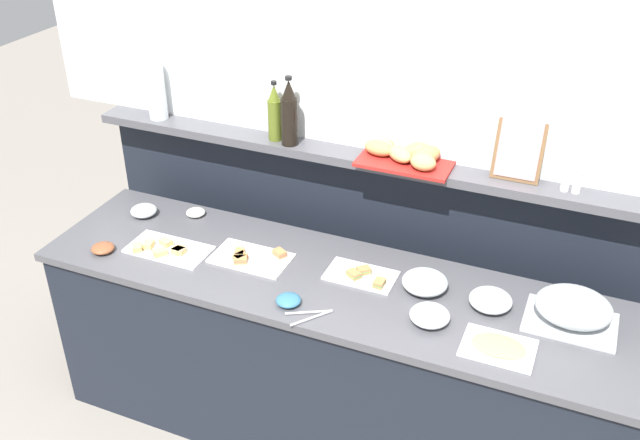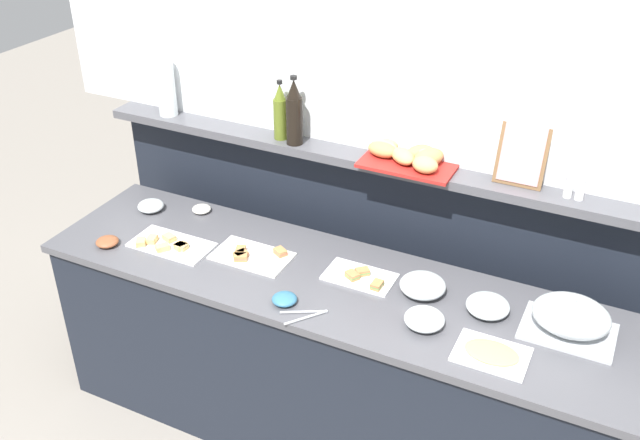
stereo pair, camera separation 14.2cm
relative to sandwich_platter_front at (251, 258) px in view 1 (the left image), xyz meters
The scene contains 23 objects.
ground_plane 1.14m from the sandwich_platter_front, 55.80° to the left, with size 12.00×12.00×0.00m, color gray.
buffet_counter 0.60m from the sandwich_platter_front, ahead, with size 2.60×0.66×0.88m.
back_ledge_unit 0.68m from the sandwich_platter_front, 51.08° to the left, with size 2.79×0.22×1.26m.
sandwich_platter_front is the anchor object (origin of this frame).
sandwich_platter_rear 0.49m from the sandwich_platter_front, ahead, with size 0.29×0.17×0.04m.
sandwich_platter_side 0.38m from the sandwich_platter_front, 167.05° to the right, with size 0.37×0.19×0.04m.
cold_cuts_platter 1.11m from the sandwich_platter_front, ahead, with size 0.26×0.19×0.02m.
serving_cloche 1.33m from the sandwich_platter_front, ahead, with size 0.34×0.24×0.17m.
glass_bowl_large 0.76m from the sandwich_platter_front, ahead, with size 0.19×0.19×0.07m.
glass_bowl_medium 1.02m from the sandwich_platter_front, ahead, with size 0.17×0.17×0.07m.
glass_bowl_small 0.83m from the sandwich_platter_front, ahead, with size 0.15×0.15×0.06m.
glass_bowl_extra 0.66m from the sandwich_platter_front, 167.93° to the left, with size 0.13×0.13×0.05m.
condiment_bowl_red 0.48m from the sandwich_platter_front, 150.89° to the left, with size 0.09×0.09×0.03m, color silver.
condiment_bowl_teal 0.66m from the sandwich_platter_front, 162.48° to the right, with size 0.10×0.10×0.04m, color brown.
condiment_bowl_dark 0.36m from the sandwich_platter_front, 38.00° to the right, with size 0.10×0.10×0.04m, color teal.
serving_tongs 0.47m from the sandwich_platter_front, 32.98° to the right, with size 0.17×0.15×0.01m.
olive_oil_bottle 0.65m from the sandwich_platter_front, 99.92° to the left, with size 0.06×0.06×0.28m.
wine_bottle_dark 0.65m from the sandwich_platter_front, 88.77° to the left, with size 0.08×0.08×0.32m.
salt_shaker 1.33m from the sandwich_platter_front, 19.55° to the left, with size 0.03×0.03×0.09m.
pepper_shaker 1.37m from the sandwich_platter_front, 18.90° to the left, with size 0.03×0.03×0.09m.
bread_basket 0.80m from the sandwich_platter_front, 38.84° to the left, with size 0.40×0.31×0.08m.
framed_picture 1.21m from the sandwich_platter_front, 24.92° to the left, with size 0.20×0.09×0.29m.
water_carafe 0.97m from the sandwich_platter_front, 148.90° to the left, with size 0.09×0.09×0.27m, color silver.
Camera 1 is at (0.88, -2.25, 2.61)m, focal length 40.20 mm.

